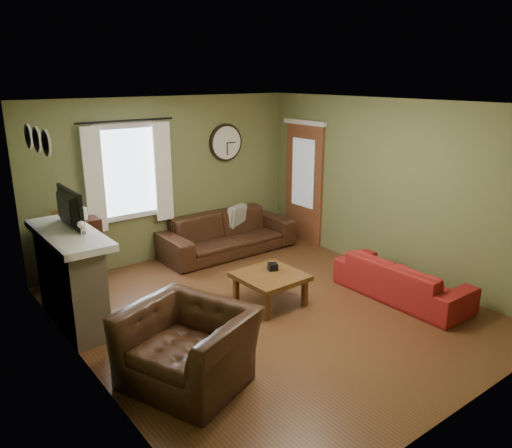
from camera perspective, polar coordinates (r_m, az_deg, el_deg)
floor at (r=6.53m, az=1.45°, el=-9.83°), size 4.60×5.20×0.00m
ceiling at (r=5.85m, az=1.64°, el=13.60°), size 4.60×5.20×0.00m
wall_left at (r=5.02m, az=-19.45°, el=-3.11°), size 0.00×5.20×2.60m
wall_right at (r=7.67m, az=15.09°, el=3.98°), size 0.00×5.20×2.60m
wall_back at (r=8.19m, az=-9.96°, el=5.09°), size 4.60×0.00×2.60m
wall_front at (r=4.46m, az=23.09°, el=-6.02°), size 4.60×0.00×2.60m
fireplace at (r=6.37m, az=-20.39°, el=-6.23°), size 0.40×1.40×1.10m
firebox at (r=6.51m, az=-18.57°, el=-7.92°), size 0.04×0.60×0.55m
mantel at (r=6.18m, az=-20.68°, el=-1.12°), size 0.58×1.60×0.08m
tv at (r=6.26m, az=-21.11°, el=1.12°), size 0.08×0.60×0.35m
tv_screen at (r=6.27m, az=-20.47°, el=1.73°), size 0.02×0.62×0.36m
medallion_left at (r=5.56m, az=-22.85°, el=8.53°), size 0.28×0.28×0.03m
medallion_mid at (r=5.90m, az=-23.75°, el=8.82°), size 0.28×0.28×0.03m
medallion_right at (r=6.24m, az=-24.55°, el=9.09°), size 0.28×0.28×0.03m
window_pane at (r=7.85m, az=-14.51°, el=5.79°), size 1.00×0.02×1.30m
curtain_rod at (r=7.65m, az=-14.64°, el=11.35°), size 0.03×0.03×1.50m
curtain_left at (r=7.57m, az=-18.01°, el=4.73°), size 0.28×0.04×1.55m
curtain_right at (r=7.99m, az=-10.57°, el=5.87°), size 0.28×0.04×1.55m
wall_clock at (r=8.62m, az=-3.41°, el=9.26°), size 0.64×0.06×0.64m
door at (r=8.92m, az=5.47°, el=4.58°), size 0.05×0.90×2.10m
bookshelf at (r=7.55m, az=-20.22°, el=-3.21°), size 0.81×0.34×0.96m
book at (r=7.48m, az=-20.35°, el=0.50°), size 0.26×0.29×0.02m
sofa_brown at (r=8.44m, az=-3.28°, el=-1.10°), size 2.30×0.90×0.67m
pillow_left at (r=8.66m, az=-2.24°, el=0.85°), size 0.37×0.15×0.36m
pillow_right at (r=8.71m, az=-2.14°, el=0.94°), size 0.39×0.24×0.37m
sofa_red at (r=7.05m, az=16.32°, el=-6.06°), size 0.72×1.85×0.54m
armchair at (r=5.04m, az=-7.82°, el=-13.74°), size 1.38×1.46×0.76m
coffee_table at (r=6.60m, az=1.63°, el=-7.46°), size 0.82×0.82×0.43m
tissue_box at (r=6.67m, az=1.91°, el=-5.48°), size 0.16×0.16×0.09m
wine_glass_a at (r=5.67m, az=-19.05°, el=-1.13°), size 0.06×0.06×0.18m
wine_glass_b at (r=5.74m, az=-19.33°, el=-0.77°), size 0.08×0.08×0.22m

